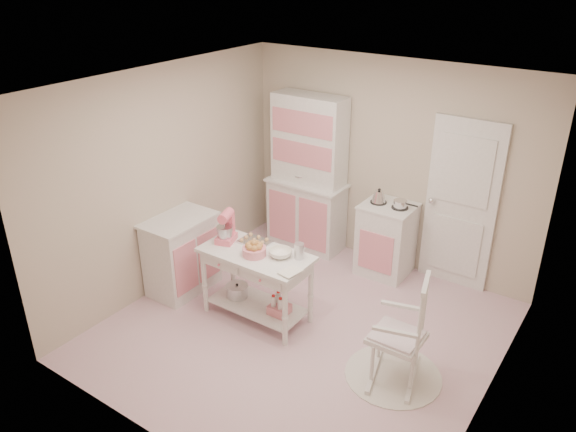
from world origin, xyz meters
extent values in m
plane|color=#CF819E|center=(0.00, 0.00, 0.00)|extent=(3.80, 3.80, 0.00)
cube|color=white|center=(0.00, 0.00, 2.60)|extent=(3.80, 3.80, 0.04)
cube|color=beige|center=(0.00, 1.90, 1.30)|extent=(3.80, 0.04, 2.60)
cube|color=beige|center=(0.00, -1.90, 1.30)|extent=(3.80, 0.04, 2.60)
cube|color=beige|center=(-1.90, 0.00, 1.30)|extent=(0.04, 3.80, 2.60)
cube|color=beige|center=(1.90, 0.00, 1.30)|extent=(0.04, 3.80, 2.60)
cube|color=white|center=(0.95, 1.87, 1.02)|extent=(0.82, 0.05, 2.04)
cube|color=white|center=(-1.02, 1.66, 1.04)|extent=(1.06, 0.50, 2.08)
cube|color=white|center=(0.18, 1.61, 0.46)|extent=(0.62, 0.57, 0.92)
cube|color=white|center=(-1.63, -0.10, 0.46)|extent=(0.54, 0.84, 0.92)
cylinder|color=white|center=(1.10, -0.10, 0.01)|extent=(0.92, 0.92, 0.01)
cube|color=white|center=(1.10, -0.10, 0.55)|extent=(0.65, 0.82, 1.10)
cube|color=white|center=(-0.56, -0.06, 0.40)|extent=(1.20, 0.60, 0.80)
cube|color=#FE6B82|center=(-0.98, -0.04, 0.97)|extent=(0.28, 0.33, 0.34)
cube|color=silver|center=(-0.71, 0.12, 0.81)|extent=(0.34, 0.24, 0.02)
cylinder|color=pink|center=(-0.54, -0.11, 0.85)|extent=(0.25, 0.25, 0.09)
imported|color=white|center=(-0.30, 0.02, 0.84)|extent=(0.24, 0.24, 0.08)
cylinder|color=silver|center=(-0.12, 0.10, 0.89)|extent=(0.10, 0.10, 0.17)
imported|color=white|center=(-0.11, -0.18, 0.81)|extent=(0.20, 0.24, 0.02)
camera|label=1|loc=(2.65, -4.12, 3.67)|focal=35.00mm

